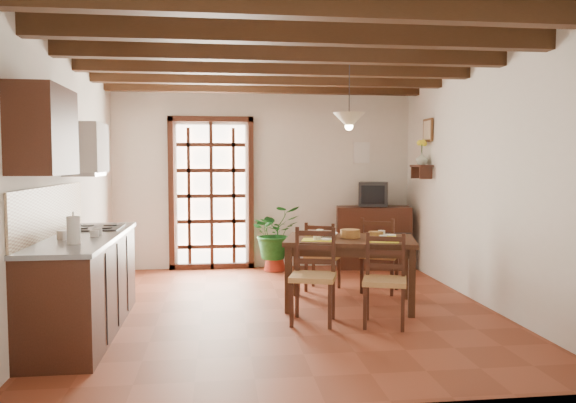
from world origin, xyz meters
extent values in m
plane|color=brown|center=(0.00, 0.00, 0.00)|extent=(5.00, 5.00, 0.00)
cube|color=silver|center=(0.00, 2.50, 1.40)|extent=(4.50, 0.02, 2.80)
cube|color=silver|center=(0.00, -2.50, 1.40)|extent=(4.50, 0.02, 2.80)
cube|color=silver|center=(-2.25, 0.00, 1.40)|extent=(0.02, 5.00, 2.80)
cube|color=silver|center=(2.25, 0.00, 1.40)|extent=(0.02, 5.00, 2.80)
cube|color=white|center=(0.00, 0.00, 2.80)|extent=(4.50, 5.00, 0.02)
cube|color=black|center=(0.00, -2.10, 2.69)|extent=(4.50, 0.14, 0.20)
cube|color=black|center=(0.00, -1.26, 2.69)|extent=(4.50, 0.14, 0.20)
cube|color=black|center=(0.00, -0.42, 2.69)|extent=(4.50, 0.14, 0.20)
cube|color=black|center=(0.00, 0.42, 2.69)|extent=(4.50, 0.14, 0.20)
cube|color=black|center=(0.00, 1.26, 2.69)|extent=(4.50, 0.14, 0.20)
cube|color=black|center=(0.00, 2.10, 2.69)|extent=(4.50, 0.14, 0.20)
cube|color=white|center=(-0.80, 2.49, 1.10)|extent=(1.01, 0.02, 2.11)
cube|color=#341910|center=(-0.80, 2.44, 2.24)|extent=(1.26, 0.10, 0.08)
cube|color=#341910|center=(-1.39, 2.44, 1.10)|extent=(0.08, 0.10, 2.28)
cube|color=#341910|center=(-0.21, 2.44, 1.10)|extent=(0.08, 0.10, 2.28)
cube|color=#341910|center=(-0.80, 2.42, 1.10)|extent=(1.01, 0.03, 2.02)
cube|color=#341910|center=(-1.95, -0.60, 0.44)|extent=(0.60, 2.20, 0.88)
cube|color=slate|center=(-1.95, -0.60, 0.90)|extent=(0.64, 2.25, 0.04)
cube|color=tan|center=(-2.23, -0.60, 1.13)|extent=(0.02, 2.20, 0.50)
cube|color=#341910|center=(-2.08, -1.30, 1.85)|extent=(0.35, 0.80, 0.70)
cube|color=white|center=(-2.05, -0.05, 1.75)|extent=(0.38, 0.60, 0.50)
cube|color=silver|center=(-2.05, -0.05, 1.48)|extent=(0.32, 0.55, 0.04)
cube|color=black|center=(-1.95, -0.05, 0.93)|extent=(0.50, 0.55, 0.02)
cylinder|color=white|center=(-1.90, -1.15, 1.03)|extent=(0.11, 0.11, 0.24)
cylinder|color=silver|center=(-2.05, -0.85, 0.95)|extent=(0.14, 0.14, 0.10)
cube|color=#391F12|center=(0.75, 0.05, 0.74)|extent=(1.59, 1.23, 0.05)
cube|color=#391F12|center=(0.75, 0.05, 0.66)|extent=(1.43, 1.10, 0.10)
cube|color=#391F12|center=(1.47, 0.27, 0.36)|extent=(0.09, 0.09, 0.71)
cube|color=#391F12|center=(0.23, 0.59, 0.36)|extent=(0.09, 0.09, 0.71)
cube|color=#391F12|center=(1.28, -0.49, 0.36)|extent=(0.09, 0.09, 0.71)
cube|color=#391F12|center=(0.03, -0.17, 0.36)|extent=(0.09, 0.09, 0.71)
cube|color=#A97E48|center=(0.23, -0.57, 0.47)|extent=(0.53, 0.52, 0.05)
cube|color=#341910|center=(0.28, -0.40, 0.70)|extent=(0.43, 0.16, 0.48)
cube|color=#341910|center=(0.23, -0.57, 0.23)|extent=(0.51, 0.50, 0.47)
cube|color=#A97E48|center=(0.91, -0.75, 0.44)|extent=(0.52, 0.50, 0.05)
cube|color=#341910|center=(0.96, -0.59, 0.67)|extent=(0.40, 0.17, 0.45)
cube|color=#341910|center=(0.91, -0.75, 0.22)|extent=(0.49, 0.48, 0.44)
cube|color=#A97E48|center=(0.60, 0.85, 0.43)|extent=(0.52, 0.51, 0.05)
cube|color=#341910|center=(0.52, 0.70, 0.64)|extent=(0.37, 0.21, 0.44)
cube|color=#341910|center=(0.60, 0.85, 0.21)|extent=(0.50, 0.49, 0.43)
cube|color=#A97E48|center=(1.28, 0.67, 0.46)|extent=(0.57, 0.56, 0.05)
cube|color=#341910|center=(1.20, 0.52, 0.69)|extent=(0.40, 0.23, 0.47)
cube|color=#341910|center=(1.28, 0.67, 0.23)|extent=(0.54, 0.53, 0.46)
cube|color=yellow|center=(0.40, -0.17, 0.77)|extent=(0.32, 0.24, 0.01)
cube|color=yellow|center=(1.10, -0.17, 0.77)|extent=(0.32, 0.24, 0.01)
cube|color=yellow|center=(0.40, 0.27, 0.77)|extent=(0.32, 0.24, 0.01)
cube|color=yellow|center=(1.10, 0.27, 0.77)|extent=(0.32, 0.24, 0.01)
cylinder|color=olive|center=(0.75, 0.05, 0.81)|extent=(0.22, 0.22, 0.09)
imported|color=white|center=(0.52, 0.16, 0.79)|extent=(0.23, 0.23, 0.05)
cube|color=#341910|center=(1.63, 2.23, 0.47)|extent=(1.17, 0.67, 0.93)
cube|color=black|center=(1.63, 2.23, 1.12)|extent=(0.52, 0.50, 0.36)
cube|color=black|center=(1.63, 2.03, 1.12)|extent=(0.33, 0.13, 0.27)
cube|color=white|center=(1.50, 2.48, 1.75)|extent=(0.25, 0.03, 0.32)
cone|color=maroon|center=(0.12, 2.16, 0.11)|extent=(0.33, 0.33, 0.20)
imported|color=#144C19|center=(0.12, 2.16, 0.57)|extent=(2.21, 2.02, 2.06)
cube|color=#341910|center=(2.14, 1.60, 1.55)|extent=(0.20, 0.42, 0.03)
cube|color=#341910|center=(2.14, 1.43, 1.46)|extent=(0.18, 0.03, 0.18)
cube|color=#341910|center=(2.14, 1.77, 1.46)|extent=(0.18, 0.03, 0.18)
imported|color=#B2BFB2|center=(2.14, 1.60, 1.65)|extent=(0.15, 0.15, 0.15)
sphere|color=yellow|center=(2.14, 1.60, 1.86)|extent=(0.14, 0.14, 0.14)
cylinder|color=#144C19|center=(2.14, 1.60, 1.71)|extent=(0.01, 0.01, 0.28)
cube|color=brown|center=(2.23, 1.60, 2.05)|extent=(0.03, 0.32, 0.32)
cube|color=#C3B292|center=(2.21, 1.60, 2.05)|extent=(0.01, 0.26, 0.26)
cylinder|color=black|center=(0.75, 0.15, 2.45)|extent=(0.01, 0.01, 0.70)
cone|color=beige|center=(0.75, 0.15, 2.08)|extent=(0.36, 0.36, 0.14)
sphere|color=#FFD88C|center=(0.75, 0.15, 2.00)|extent=(0.09, 0.09, 0.09)
camera|label=1|loc=(-0.69, -5.99, 1.60)|focal=35.00mm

